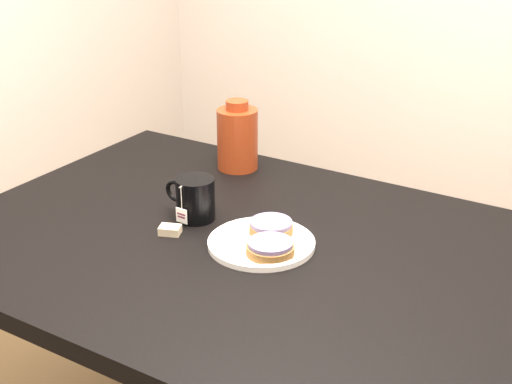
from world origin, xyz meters
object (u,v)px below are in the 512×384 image
bagel_front (270,248)px  teabag_pouch (170,230)px  table (271,283)px  mug (195,198)px  bagel_back (271,227)px  bagel_package (237,138)px  plate (261,242)px

bagel_front → teabag_pouch: bearing=-175.7°
bagel_front → table: bearing=118.0°
mug → teabag_pouch: bearing=-87.5°
bagel_back → bagel_package: 0.41m
table → plate: bearing=-179.3°
plate → mug: 0.20m
table → bagel_package: bagel_package is taller
mug → bagel_package: size_ratio=0.72×
table → mug: (-0.22, 0.03, 0.13)m
plate → bagel_package: (-0.28, 0.34, 0.07)m
table → bagel_front: (0.02, -0.04, 0.11)m
table → mug: bearing=170.9°
plate → bagel_package: 0.44m
table → bagel_back: bearing=120.7°
plate → teabag_pouch: bearing=-164.2°
table → bagel_front: size_ratio=11.79×
table → plate: 0.09m
plate → mug: size_ratio=1.69×
table → plate: (-0.02, -0.00, 0.09)m
bagel_back → mug: mug is taller
table → bagel_package: (-0.30, 0.34, 0.17)m
bagel_package → table: bearing=-48.5°
table → teabag_pouch: (-0.22, -0.06, 0.09)m
bagel_package → bagel_back: bearing=-47.2°
bagel_front → plate: bearing=139.3°
teabag_pouch → bagel_package: size_ratio=0.25×
table → teabag_pouch: 0.24m
bagel_back → bagel_front: size_ratio=1.05×
mug → bagel_back: bearing=5.5°
bagel_package → teabag_pouch: bearing=-78.3°
plate → bagel_back: bearing=92.3°
bagel_front → teabag_pouch: 0.24m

